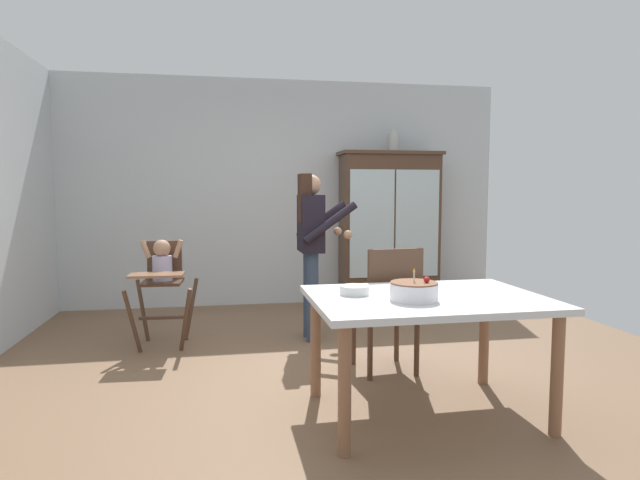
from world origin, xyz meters
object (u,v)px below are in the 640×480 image
(dining_chair_far_side, at_px, (390,301))
(china_cabinet, at_px, (389,228))
(ceramic_vase, at_px, (393,142))
(serving_bowl, at_px, (354,290))
(adult_person, at_px, (312,235))
(high_chair_with_toddler, at_px, (162,273))
(birthday_cake, at_px, (414,291))
(dining_table, at_px, (426,311))

(dining_chair_far_side, bearing_deg, china_cabinet, -112.58)
(ceramic_vase, xyz_separation_m, serving_bowl, (-1.24, -3.06, -1.20))
(adult_person, bearing_deg, dining_chair_far_side, -159.58)
(high_chair_with_toddler, height_order, birthday_cake, high_chair_with_toddler)
(adult_person, relative_size, dining_chair_far_side, 1.59)
(birthday_cake, height_order, dining_chair_far_side, dining_chair_far_side)
(serving_bowl, bearing_deg, ceramic_vase, 67.99)
(high_chair_with_toddler, xyz_separation_m, serving_bowl, (1.33, -1.69, 0.11))
(china_cabinet, bearing_deg, adult_person, -130.33)
(high_chair_with_toddler, distance_m, dining_table, 2.51)
(birthday_cake, relative_size, dining_chair_far_side, 0.29)
(dining_table, bearing_deg, birthday_cake, -137.55)
(ceramic_vase, bearing_deg, dining_chair_far_side, -108.32)
(china_cabinet, relative_size, adult_person, 1.21)
(high_chair_with_toddler, bearing_deg, birthday_cake, -46.83)
(high_chair_with_toddler, relative_size, dining_table, 0.67)
(ceramic_vase, height_order, birthday_cake, ceramic_vase)
(serving_bowl, bearing_deg, birthday_cake, -38.49)
(dining_table, bearing_deg, adult_person, 103.09)
(dining_table, xyz_separation_m, dining_chair_far_side, (0.00, 0.72, -0.09))
(adult_person, bearing_deg, birthday_cake, -172.40)
(serving_bowl, bearing_deg, dining_table, -16.14)
(china_cabinet, relative_size, ceramic_vase, 6.84)
(adult_person, distance_m, dining_table, 1.85)
(adult_person, bearing_deg, serving_bowl, 178.66)
(china_cabinet, xyz_separation_m, birthday_cake, (-0.90, -3.30, -0.13))
(adult_person, xyz_separation_m, dining_table, (0.41, -1.78, -0.32))
(birthday_cake, bearing_deg, dining_table, 42.45)
(high_chair_with_toddler, distance_m, birthday_cake, 2.52)
(dining_chair_far_side, bearing_deg, ceramic_vase, -113.37)
(serving_bowl, relative_size, dining_chair_far_side, 0.19)
(dining_table, relative_size, dining_chair_far_side, 1.47)
(china_cabinet, distance_m, serving_bowl, 3.29)
(birthday_cake, xyz_separation_m, serving_bowl, (-0.30, 0.24, -0.03))
(adult_person, bearing_deg, ceramic_vase, -42.24)
(adult_person, distance_m, serving_bowl, 1.67)
(adult_person, relative_size, dining_table, 1.09)
(high_chair_with_toddler, relative_size, birthday_cake, 3.39)
(ceramic_vase, bearing_deg, china_cabinet, -174.46)
(dining_table, bearing_deg, china_cabinet, 76.25)
(ceramic_vase, distance_m, dining_table, 3.54)
(dining_table, relative_size, serving_bowl, 7.82)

